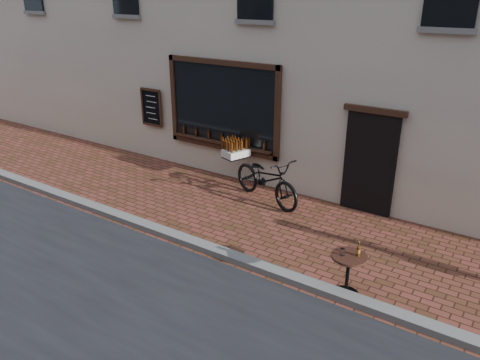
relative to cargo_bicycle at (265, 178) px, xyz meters
The scene contains 4 objects.
ground 2.79m from the cargo_bicycle, 85.46° to the right, with size 90.00×90.00×0.00m, color #512D1A.
kerb 2.59m from the cargo_bicycle, 85.10° to the right, with size 90.00×0.25×0.12m, color slate.
cargo_bicycle is the anchor object (origin of this frame).
bistro_table 3.77m from the cargo_bicycle, 39.08° to the right, with size 0.56×0.56×0.97m.
Camera 1 is at (4.75, -5.77, 4.54)m, focal length 35.00 mm.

